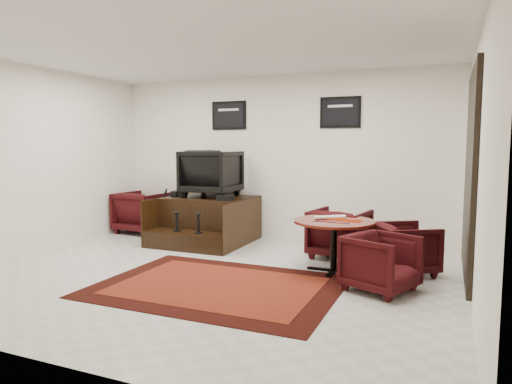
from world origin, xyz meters
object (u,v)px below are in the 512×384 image
Objects in this scene: shine_podium at (208,221)px; table_chair_window at (405,246)px; shine_chair at (212,171)px; meeting_table at (334,227)px; table_chair_corner at (381,260)px; table_chair_back at (340,231)px; armchair_side at (142,210)px.

shine_podium reaches higher than table_chair_window.
shine_chair is 2.74m from meeting_table.
table_chair_window is 1.00× the size of table_chair_corner.
table_chair_back is at bearing 169.48° from shine_chair.
table_chair_back reaches higher than meeting_table.
shine_chair reaches higher than meeting_table.
armchair_side is at bearing -4.18° from shine_chair.
shine_podium is 2.13× the size of table_chair_corner.
table_chair_window is at bearing 162.35° from table_chair_back.
table_chair_back reaches higher than table_chair_corner.
table_chair_back is 1.11× the size of table_chair_window.
meeting_table is (3.92, -1.25, 0.17)m from armchair_side.
shine_podium reaches higher than meeting_table.
meeting_table is 0.90m from table_chair_corner.
shine_chair is 2.47m from table_chair_back.
armchair_side is (-1.52, 0.09, -0.77)m from shine_chair.
shine_chair is 1.25× the size of table_chair_corner.
meeting_table is at bearing 166.40° from armchair_side.
table_chair_corner is at bearing 149.62° from shine_chair.
table_chair_corner is (-0.18, -0.86, -0.00)m from table_chair_window.
table_chair_window is (3.25, -0.72, 0.01)m from shine_podium.
shine_chair is at bearing 43.96° from table_chair_window.
table_chair_corner is (0.67, -0.57, -0.24)m from meeting_table.
table_chair_back is (2.30, -0.39, -0.80)m from shine_chair.
table_chair_window is at bearing 164.06° from shine_chair.
shine_podium is at bearing 46.44° from table_chair_window.
meeting_table is at bearing 153.16° from shine_chair.
shine_podium is at bearing 175.33° from armchair_side.
table_chair_window is 0.88m from table_chair_corner.
table_chair_back is 1.06m from table_chair_window.
table_chair_corner is at bearing 137.08° from table_chair_window.
shine_chair is 0.86× the size of meeting_table.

